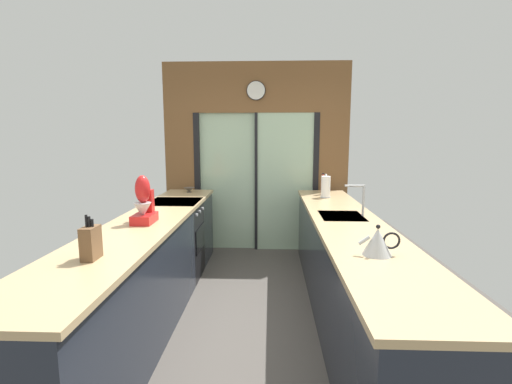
{
  "coord_description": "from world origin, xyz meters",
  "views": [
    {
      "loc": [
        0.21,
        -2.87,
        1.67
      ],
      "look_at": [
        0.06,
        0.79,
        1.11
      ],
      "focal_mm": 25.53,
      "sensor_mm": 36.0,
      "label": 1
    }
  ],
  "objects_px": {
    "mixing_bowl": "(189,190)",
    "soap_bottle": "(323,185)",
    "knife_block": "(91,243)",
    "paper_towel_roll": "(326,187)",
    "stand_mixer": "(144,205)",
    "oven_range": "(176,240)",
    "kettle": "(378,242)"
  },
  "relations": [
    {
      "from": "kettle",
      "to": "soap_bottle",
      "type": "bearing_deg",
      "value": 90.04
    },
    {
      "from": "stand_mixer",
      "to": "soap_bottle",
      "type": "bearing_deg",
      "value": 42.74
    },
    {
      "from": "knife_block",
      "to": "stand_mixer",
      "type": "xyz_separation_m",
      "value": [
        0.0,
        0.95,
        0.06
      ]
    },
    {
      "from": "knife_block",
      "to": "stand_mixer",
      "type": "bearing_deg",
      "value": 90.0
    },
    {
      "from": "mixing_bowl",
      "to": "kettle",
      "type": "distance_m",
      "value": 3.12
    },
    {
      "from": "mixing_bowl",
      "to": "paper_towel_roll",
      "type": "distance_m",
      "value": 1.82
    },
    {
      "from": "knife_block",
      "to": "kettle",
      "type": "distance_m",
      "value": 1.79
    },
    {
      "from": "knife_block",
      "to": "kettle",
      "type": "xyz_separation_m",
      "value": [
        1.78,
        0.15,
        -0.02
      ]
    },
    {
      "from": "stand_mixer",
      "to": "paper_towel_roll",
      "type": "distance_m",
      "value": 2.27
    },
    {
      "from": "oven_range",
      "to": "mixing_bowl",
      "type": "bearing_deg",
      "value": 88.48
    },
    {
      "from": "kettle",
      "to": "soap_bottle",
      "type": "relative_size",
      "value": 0.96
    },
    {
      "from": "mixing_bowl",
      "to": "soap_bottle",
      "type": "bearing_deg",
      "value": -3.66
    },
    {
      "from": "oven_range",
      "to": "mixing_bowl",
      "type": "relative_size",
      "value": 6.1
    },
    {
      "from": "kettle",
      "to": "oven_range",
      "type": "bearing_deg",
      "value": 134.03
    },
    {
      "from": "kettle",
      "to": "soap_bottle",
      "type": "height_order",
      "value": "soap_bottle"
    },
    {
      "from": "paper_towel_roll",
      "to": "knife_block",
      "type": "bearing_deg",
      "value": -127.03
    },
    {
      "from": "soap_bottle",
      "to": "paper_towel_roll",
      "type": "relative_size",
      "value": 0.95
    },
    {
      "from": "oven_range",
      "to": "stand_mixer",
      "type": "height_order",
      "value": "stand_mixer"
    },
    {
      "from": "mixing_bowl",
      "to": "knife_block",
      "type": "distance_m",
      "value": 2.71
    },
    {
      "from": "oven_range",
      "to": "knife_block",
      "type": "height_order",
      "value": "knife_block"
    },
    {
      "from": "mixing_bowl",
      "to": "stand_mixer",
      "type": "bearing_deg",
      "value": -90.0
    },
    {
      "from": "mixing_bowl",
      "to": "soap_bottle",
      "type": "relative_size",
      "value": 0.54
    },
    {
      "from": "knife_block",
      "to": "paper_towel_roll",
      "type": "relative_size",
      "value": 0.95
    },
    {
      "from": "oven_range",
      "to": "paper_towel_roll",
      "type": "height_order",
      "value": "paper_towel_roll"
    },
    {
      "from": "stand_mixer",
      "to": "paper_towel_roll",
      "type": "xyz_separation_m",
      "value": [
        1.78,
        1.41,
        -0.03
      ]
    },
    {
      "from": "stand_mixer",
      "to": "kettle",
      "type": "relative_size",
      "value": 1.57
    },
    {
      "from": "oven_range",
      "to": "stand_mixer",
      "type": "relative_size",
      "value": 2.19
    },
    {
      "from": "oven_range",
      "to": "soap_bottle",
      "type": "distance_m",
      "value": 1.98
    },
    {
      "from": "kettle",
      "to": "soap_bottle",
      "type": "distance_m",
      "value": 2.44
    },
    {
      "from": "knife_block",
      "to": "kettle",
      "type": "height_order",
      "value": "knife_block"
    },
    {
      "from": "knife_block",
      "to": "paper_towel_roll",
      "type": "xyz_separation_m",
      "value": [
        1.78,
        2.36,
        0.03
      ]
    },
    {
      "from": "mixing_bowl",
      "to": "soap_bottle",
      "type": "distance_m",
      "value": 1.79
    }
  ]
}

